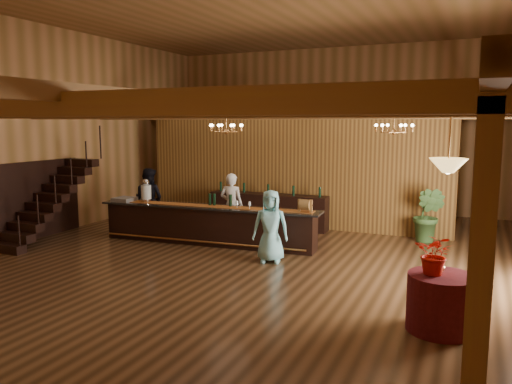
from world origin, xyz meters
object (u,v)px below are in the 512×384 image
at_px(round_table, 441,303).
at_px(guest, 271,226).
at_px(tasting_bar, 208,225).
at_px(beverage_dispenser, 146,191).
at_px(chandelier_right, 394,128).
at_px(floor_plant, 429,215).
at_px(chandelier_left, 226,128).
at_px(pendant_lamp, 448,165).
at_px(backbar_shelf, 268,211).
at_px(raffle_drum, 305,205).
at_px(bartender, 232,206).
at_px(staff_second, 149,200).

xyz_separation_m(round_table, guest, (-3.61, 2.32, 0.37)).
distance_m(tasting_bar, beverage_dispenser, 1.92).
height_order(chandelier_right, floor_plant, chandelier_right).
relative_size(round_table, chandelier_left, 1.20).
bearing_deg(chandelier_right, pendant_lamp, -70.37).
xyz_separation_m(tasting_bar, chandelier_left, (0.57, -0.08, 2.38)).
xyz_separation_m(chandelier_left, guest, (1.45, -0.79, -2.08)).
bearing_deg(backbar_shelf, guest, -68.53).
distance_m(beverage_dispenser, raffle_drum, 4.23).
bearing_deg(pendant_lamp, floor_plant, 96.95).
distance_m(backbar_shelf, bartender, 1.65).
bearing_deg(staff_second, chandelier_left, 163.01).
height_order(round_table, staff_second, staff_second).
distance_m(bartender, staff_second, 2.48).
xyz_separation_m(backbar_shelf, guest, (1.41, -3.25, 0.30)).
distance_m(round_table, pendant_lamp, 1.99).
relative_size(tasting_bar, floor_plant, 4.09).
bearing_deg(backbar_shelf, raffle_drum, -52.49).
distance_m(chandelier_right, guest, 3.39).
distance_m(pendant_lamp, staff_second, 8.88).
height_order(raffle_drum, floor_plant, floor_plant).
bearing_deg(floor_plant, backbar_shelf, 179.64).
bearing_deg(guest, raffle_drum, 52.29).
relative_size(round_table, floor_plant, 0.69).
distance_m(chandelier_right, bartender, 4.57).
height_order(backbar_shelf, chandelier_left, chandelier_left).
bearing_deg(chandelier_left, beverage_dispenser, -179.60).
bearing_deg(chandelier_left, backbar_shelf, 89.03).
bearing_deg(bartender, guest, 130.89).
distance_m(chandelier_left, pendant_lamp, 5.96).
bearing_deg(bartender, chandelier_right, 169.88).
relative_size(raffle_drum, floor_plant, 0.24).
bearing_deg(chandelier_right, tasting_bar, -173.22).
bearing_deg(backbar_shelf, chandelier_right, -28.86).
bearing_deg(round_table, pendant_lamp, 0.00).
relative_size(tasting_bar, guest, 3.65).
height_order(chandelier_left, bartender, chandelier_left).
relative_size(beverage_dispenser, bartender, 0.35).
height_order(guest, floor_plant, guest).
distance_m(backbar_shelf, chandelier_right, 4.79).
xyz_separation_m(round_table, pendant_lamp, (0.00, 0.00, 1.99)).
xyz_separation_m(round_table, bartender, (-5.40, 4.01, 0.43)).
bearing_deg(raffle_drum, pendant_lamp, -46.36).
relative_size(pendant_lamp, floor_plant, 0.64).
distance_m(staff_second, guest, 4.52).
relative_size(pendant_lamp, guest, 0.57).
relative_size(beverage_dispenser, pendant_lamp, 0.67).
distance_m(beverage_dispenser, pendant_lamp, 8.10).
distance_m(guest, floor_plant, 4.36).
bearing_deg(tasting_bar, round_table, -33.90).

